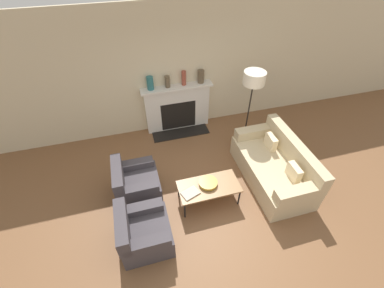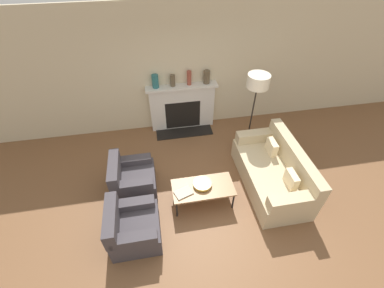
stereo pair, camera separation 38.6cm
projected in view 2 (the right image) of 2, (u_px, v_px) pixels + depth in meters
name	position (u px, v px, depth m)	size (l,w,h in m)	color
ground_plane	(204.00, 210.00, 4.70)	(18.00, 18.00, 0.00)	brown
wall_back	(180.00, 71.00, 5.71)	(18.00, 0.06, 2.90)	beige
fireplace	(182.00, 107.00, 6.19)	(1.65, 0.59, 1.16)	silver
couch	(274.00, 172.00, 4.95)	(0.97, 1.89, 0.89)	#CCB78E
armchair_near	(132.00, 227.00, 4.13)	(0.79, 0.80, 0.77)	#423D42
armchair_far	(132.00, 179.00, 4.87)	(0.79, 0.80, 0.77)	#423D42
coffee_table	(203.00, 188.00, 4.60)	(1.11, 0.55, 0.42)	olive
bowl	(202.00, 184.00, 4.58)	(0.34, 0.34, 0.07)	#BC8E2D
book	(183.00, 193.00, 4.47)	(0.35, 0.29, 0.02)	#B2A893
floor_lamp	(257.00, 85.00, 5.03)	(0.44, 0.44, 1.77)	black
mantel_vase_left	(155.00, 81.00, 5.63)	(0.15, 0.15, 0.30)	#28666B
mantel_vase_center_left	(173.00, 81.00, 5.69)	(0.11, 0.11, 0.26)	brown
mantel_vase_center_right	(189.00, 78.00, 5.72)	(0.10, 0.10, 0.33)	brown
mantel_vase_right	(207.00, 77.00, 5.78)	(0.15, 0.15, 0.30)	brown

